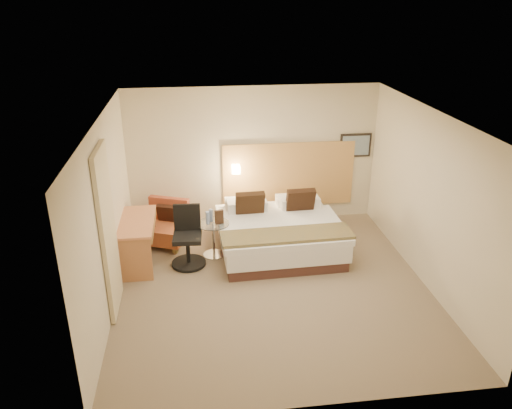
{
  "coord_description": "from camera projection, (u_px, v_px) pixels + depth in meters",
  "views": [
    {
      "loc": [
        -1.12,
        -6.63,
        4.29
      ],
      "look_at": [
        -0.18,
        0.67,
        1.13
      ],
      "focal_mm": 35.0,
      "sensor_mm": 36.0,
      "label": 1
    }
  ],
  "objects": [
    {
      "name": "floor",
      "position": [
        273.0,
        287.0,
        7.87
      ],
      "size": [
        4.8,
        5.0,
        0.02
      ],
      "primitive_type": "cube",
      "color": "#7F6D55",
      "rests_on": "ground"
    },
    {
      "name": "lounge_chair",
      "position": [
        166.0,
        227.0,
        9.11
      ],
      "size": [
        0.96,
        0.9,
        0.81
      ],
      "color": "tan",
      "rests_on": "floor"
    },
    {
      "name": "desk_chair",
      "position": [
        188.0,
        241.0,
        8.36
      ],
      "size": [
        0.61,
        0.61,
        1.02
      ],
      "color": "black",
      "rests_on": "floor"
    },
    {
      "name": "lamp_arm",
      "position": [
        236.0,
        168.0,
        9.58
      ],
      "size": [
        0.02,
        0.12,
        0.02
      ],
      "primitive_type": "cylinder",
      "rotation": [
        1.57,
        0.0,
        0.0
      ],
      "color": "silver",
      "rests_on": "wall_back"
    },
    {
      "name": "lamp_shade",
      "position": [
        236.0,
        169.0,
        9.52
      ],
      "size": [
        0.15,
        0.15,
        0.15
      ],
      "primitive_type": "cube",
      "color": "#FFEDC6",
      "rests_on": "wall_back"
    },
    {
      "name": "headboard_panel",
      "position": [
        289.0,
        175.0,
        9.82
      ],
      "size": [
        2.6,
        0.04,
        1.3
      ],
      "primitive_type": "cube",
      "color": "tan",
      "rests_on": "wall_back"
    },
    {
      "name": "art_canvas",
      "position": [
        356.0,
        146.0,
        9.75
      ],
      "size": [
        0.54,
        0.01,
        0.39
      ],
      "primitive_type": "cube",
      "color": "gray",
      "rests_on": "wall_back"
    },
    {
      "name": "art_frame",
      "position": [
        355.0,
        145.0,
        9.77
      ],
      "size": [
        0.62,
        0.03,
        0.47
      ],
      "primitive_type": "cube",
      "color": "black",
      "rests_on": "wall_back"
    },
    {
      "name": "curtain",
      "position": [
        108.0,
        232.0,
        6.88
      ],
      "size": [
        0.06,
        0.9,
        2.42
      ],
      "primitive_type": "cube",
      "color": "beige",
      "rests_on": "wall_left"
    },
    {
      "name": "bed",
      "position": [
        278.0,
        232.0,
        8.88
      ],
      "size": [
        2.18,
        2.12,
        1.03
      ],
      "color": "#482924",
      "rests_on": "floor"
    },
    {
      "name": "bottle_a",
      "position": [
        208.0,
        218.0,
        8.48
      ],
      "size": [
        0.08,
        0.08,
        0.22
      ],
      "primitive_type": "cylinder",
      "rotation": [
        0.0,
        0.0,
        0.24
      ],
      "color": "#9CB9F2",
      "rests_on": "side_table"
    },
    {
      "name": "wall_back",
      "position": [
        253.0,
        156.0,
        9.62
      ],
      "size": [
        4.8,
        0.02,
        2.7
      ],
      "primitive_type": "cube",
      "color": "beige",
      "rests_on": "floor"
    },
    {
      "name": "desk",
      "position": [
        138.0,
        230.0,
        8.3
      ],
      "size": [
        0.58,
        1.27,
        0.79
      ],
      "color": "#D38052",
      "rests_on": "floor"
    },
    {
      "name": "menu_folder",
      "position": [
        219.0,
        217.0,
        8.49
      ],
      "size": [
        0.15,
        0.09,
        0.25
      ],
      "primitive_type": "cube",
      "rotation": [
        0.0,
        0.0,
        0.24
      ],
      "color": "#372316",
      "rests_on": "side_table"
    },
    {
      "name": "wall_right",
      "position": [
        430.0,
        200.0,
        7.62
      ],
      "size": [
        0.02,
        5.0,
        2.7
      ],
      "primitive_type": "cube",
      "color": "beige",
      "rests_on": "floor"
    },
    {
      "name": "bottle_b",
      "position": [
        211.0,
        215.0,
        8.57
      ],
      "size": [
        0.08,
        0.08,
        0.22
      ],
      "primitive_type": "cylinder",
      "rotation": [
        0.0,
        0.0,
        0.24
      ],
      "color": "#86A0CF",
      "rests_on": "side_table"
    },
    {
      "name": "wall_left",
      "position": [
        106.0,
        217.0,
        7.05
      ],
      "size": [
        0.02,
        5.0,
        2.7
      ],
      "primitive_type": "cube",
      "color": "beige",
      "rests_on": "floor"
    },
    {
      "name": "ceiling",
      "position": [
        275.0,
        117.0,
        6.8
      ],
      "size": [
        4.8,
        5.0,
        0.02
      ],
      "primitive_type": "cube",
      "color": "white",
      "rests_on": "floor"
    },
    {
      "name": "side_table",
      "position": [
        213.0,
        238.0,
        8.65
      ],
      "size": [
        0.68,
        0.68,
        0.62
      ],
      "color": "silver",
      "rests_on": "floor"
    },
    {
      "name": "wall_front",
      "position": [
        314.0,
        306.0,
        5.05
      ],
      "size": [
        4.8,
        0.02,
        2.7
      ],
      "primitive_type": "cube",
      "color": "beige",
      "rests_on": "floor"
    }
  ]
}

